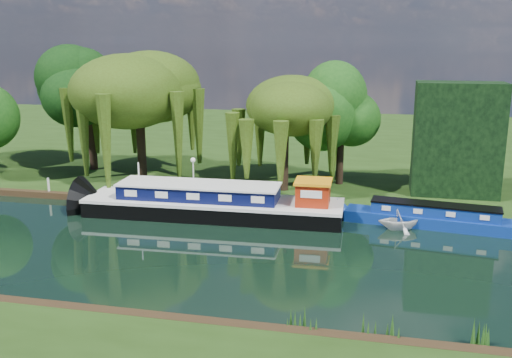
# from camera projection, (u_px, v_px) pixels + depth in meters

# --- Properties ---
(ground) EXTENTS (120.00, 120.00, 0.00)m
(ground) POSITION_uv_depth(u_px,v_px,m) (126.00, 246.00, 32.05)
(ground) COLOR black
(far_bank) EXTENTS (120.00, 52.00, 0.45)m
(far_bank) POSITION_uv_depth(u_px,v_px,m) (256.00, 141.00, 64.26)
(far_bank) COLOR #1B320D
(far_bank) RESTS_ON ground
(dutch_barge) EXTENTS (17.01, 4.33, 3.57)m
(dutch_barge) POSITION_uv_depth(u_px,v_px,m) (215.00, 203.00, 37.25)
(dutch_barge) COLOR black
(dutch_barge) RESTS_ON ground
(narrowboat) EXTENTS (11.05, 3.23, 1.59)m
(narrowboat) POSITION_uv_depth(u_px,v_px,m) (434.00, 218.00, 35.28)
(narrowboat) COLOR navy
(narrowboat) RESTS_ON ground
(white_cruiser) EXTENTS (3.13, 2.88, 1.37)m
(white_cruiser) POSITION_uv_depth(u_px,v_px,m) (399.00, 229.00, 34.91)
(white_cruiser) COLOR silver
(white_cruiser) RESTS_ON ground
(willow_left) EXTENTS (7.95, 7.95, 9.53)m
(willow_left) POSITION_uv_depth(u_px,v_px,m) (139.00, 92.00, 44.11)
(willow_left) COLOR black
(willow_left) RESTS_ON far_bank
(willow_right) EXTENTS (6.16, 6.16, 7.51)m
(willow_right) POSITION_uv_depth(u_px,v_px,m) (284.00, 116.00, 41.10)
(willow_right) COLOR black
(willow_right) RESTS_ON far_bank
(tree_far_mid) EXTENTS (5.84, 5.84, 9.56)m
(tree_far_mid) POSITION_uv_depth(u_px,v_px,m) (89.00, 92.00, 47.66)
(tree_far_mid) COLOR black
(tree_far_mid) RESTS_ON far_bank
(tree_far_right) EXTENTS (4.90, 4.90, 8.01)m
(tree_far_right) POSITION_uv_depth(u_px,v_px,m) (342.00, 113.00, 42.83)
(tree_far_right) COLOR black
(tree_far_right) RESTS_ON far_bank
(conifer_hedge) EXTENTS (6.00, 3.00, 8.00)m
(conifer_hedge) POSITION_uv_depth(u_px,v_px,m) (457.00, 139.00, 40.34)
(conifer_hedge) COLOR black
(conifer_hedge) RESTS_ON far_bank
(lamppost) EXTENTS (0.36, 0.36, 2.56)m
(lamppost) POSITION_uv_depth(u_px,v_px,m) (193.00, 166.00, 41.34)
(lamppost) COLOR silver
(lamppost) RESTS_ON far_bank
(mooring_posts) EXTENTS (19.16, 0.16, 1.00)m
(mooring_posts) POSITION_uv_depth(u_px,v_px,m) (171.00, 192.00, 39.90)
(mooring_posts) COLOR silver
(mooring_posts) RESTS_ON far_bank
(reeds_near) EXTENTS (33.70, 1.50, 1.10)m
(reeds_near) POSITION_uv_depth(u_px,v_px,m) (202.00, 310.00, 23.31)
(reeds_near) COLOR #1C4512
(reeds_near) RESTS_ON ground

